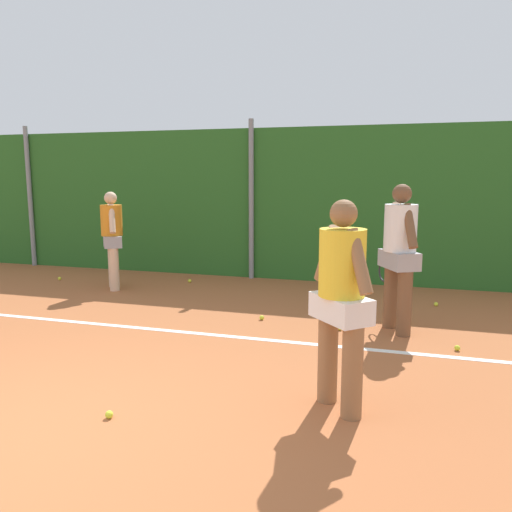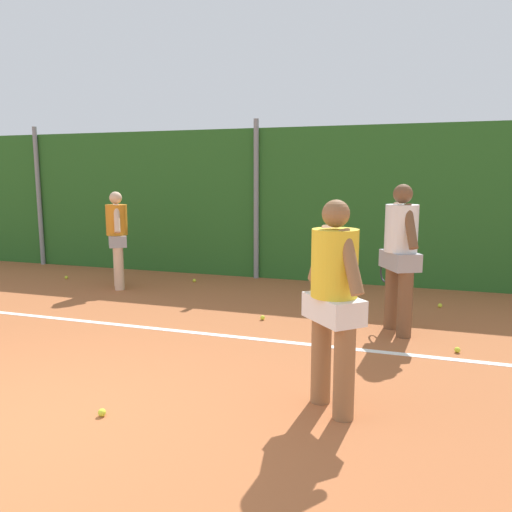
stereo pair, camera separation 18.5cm
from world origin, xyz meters
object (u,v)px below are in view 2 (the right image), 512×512
object	(u,v)px
tennis_ball_7	(340,329)
tennis_ball_11	(440,305)
tennis_ball_13	(263,318)
player_foreground_near	(334,295)
tennis_ball_2	(102,413)
tennis_ball_12	(338,293)
tennis_ball_1	(194,281)
tennis_ball_4	(66,277)
player_midcourt	(400,251)
player_backcourt_far	(117,234)
tennis_ball_10	(457,350)
tennis_ball_0	(333,299)
tennis_ball_3	(118,277)

from	to	relation	value
tennis_ball_7	tennis_ball_11	xyz separation A→B (m)	(1.29, 1.68, 0.00)
tennis_ball_13	player_foreground_near	bearing A→B (deg)	-60.49
tennis_ball_2	tennis_ball_13	world-z (taller)	same
tennis_ball_2	tennis_ball_12	bearing A→B (deg)	76.58
tennis_ball_1	tennis_ball_4	world-z (taller)	same
player_midcourt	tennis_ball_12	distance (m)	2.37
player_foreground_near	tennis_ball_11	xyz separation A→B (m)	(1.01, 3.96, -0.99)
player_backcourt_far	tennis_ball_10	bearing A→B (deg)	37.28
tennis_ball_10	tennis_ball_11	world-z (taller)	same
player_foreground_near	player_midcourt	bearing A→B (deg)	-53.11
tennis_ball_0	tennis_ball_10	size ratio (longest dim) A/B	1.00
player_midcourt	tennis_ball_7	bearing A→B (deg)	75.86
player_midcourt	tennis_ball_1	world-z (taller)	player_midcourt
tennis_ball_7	tennis_ball_13	world-z (taller)	same
player_backcourt_far	tennis_ball_4	xyz separation A→B (m)	(-1.43, 0.35, -0.94)
tennis_ball_2	tennis_ball_7	xyz separation A→B (m)	(1.55, 3.01, 0.00)
player_midcourt	tennis_ball_10	world-z (taller)	player_midcourt
tennis_ball_4	tennis_ball_3	bearing A→B (deg)	17.56
player_midcourt	tennis_ball_3	distance (m)	5.79
tennis_ball_4	tennis_ball_11	distance (m)	6.94
tennis_ball_0	tennis_ball_11	xyz separation A→B (m)	(1.64, 0.07, 0.00)
tennis_ball_0	tennis_ball_1	world-z (taller)	same
player_foreground_near	tennis_ball_7	size ratio (longest dim) A/B	27.63
tennis_ball_0	tennis_ball_10	xyz separation A→B (m)	(1.77, -2.02, 0.00)
tennis_ball_0	tennis_ball_11	world-z (taller)	same
player_foreground_near	tennis_ball_0	size ratio (longest dim) A/B	27.63
tennis_ball_4	tennis_ball_1	bearing A→B (deg)	11.38
player_backcourt_far	tennis_ball_2	size ratio (longest dim) A/B	26.34
player_backcourt_far	tennis_ball_3	size ratio (longest dim) A/B	26.34
tennis_ball_2	tennis_ball_4	size ratio (longest dim) A/B	1.00
tennis_ball_2	tennis_ball_13	distance (m)	3.22
player_midcourt	tennis_ball_13	distance (m)	2.10
tennis_ball_0	tennis_ball_2	world-z (taller)	same
tennis_ball_0	tennis_ball_12	world-z (taller)	same
tennis_ball_4	tennis_ball_13	xyz separation A→B (m)	(4.54, -1.54, 0.00)
tennis_ball_0	tennis_ball_3	xyz separation A→B (m)	(-4.32, 0.42, 0.00)
player_foreground_near	tennis_ball_11	size ratio (longest dim) A/B	27.63
player_midcourt	tennis_ball_3	world-z (taller)	player_midcourt
tennis_ball_13	tennis_ball_11	bearing A→B (deg)	31.95
tennis_ball_1	tennis_ball_2	xyz separation A→B (m)	(1.58, -5.24, 0.00)
tennis_ball_0	tennis_ball_2	distance (m)	4.78
tennis_ball_1	tennis_ball_12	world-z (taller)	same
tennis_ball_7	tennis_ball_13	bearing A→B (deg)	170.94
tennis_ball_2	tennis_ball_13	bearing A→B (deg)	82.30
tennis_ball_12	tennis_ball_13	distance (m)	2.00
player_foreground_near	tennis_ball_7	xyz separation A→B (m)	(-0.27, 2.28, -0.99)
tennis_ball_2	tennis_ball_12	xyz separation A→B (m)	(1.20, 5.03, 0.00)
tennis_ball_10	tennis_ball_13	distance (m)	2.60
tennis_ball_0	tennis_ball_12	bearing A→B (deg)	89.01
tennis_ball_12	tennis_ball_3	bearing A→B (deg)	179.88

